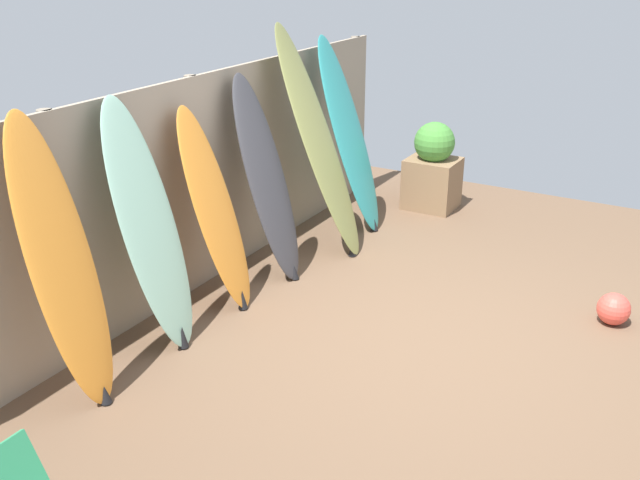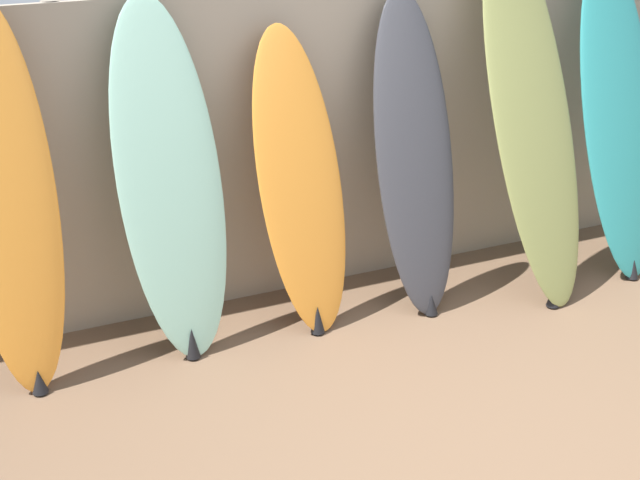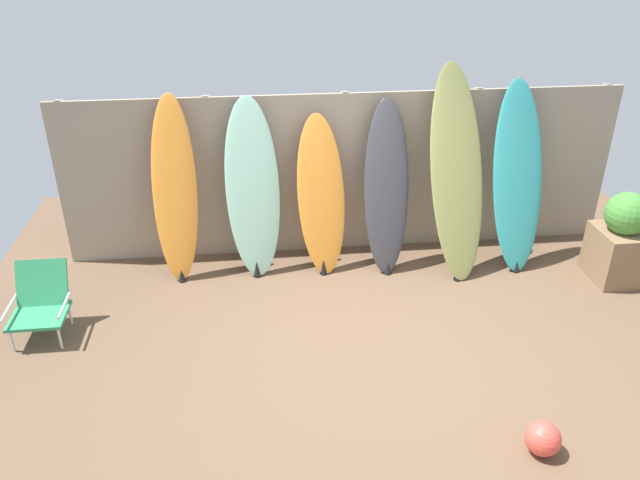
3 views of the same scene
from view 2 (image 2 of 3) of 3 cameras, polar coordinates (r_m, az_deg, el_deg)
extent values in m
plane|color=brown|center=(4.12, 11.98, -13.97)|extent=(7.68, 7.68, 0.00)
cube|color=gray|center=(5.24, 0.14, 6.27)|extent=(6.08, 0.04, 1.80)
cylinder|color=gray|center=(4.90, -15.63, 4.06)|extent=(0.10, 0.10, 1.80)
cylinder|color=gray|center=(5.28, -0.04, 6.39)|extent=(0.10, 0.10, 1.80)
cylinder|color=gray|center=(5.99, 12.77, 7.96)|extent=(0.10, 0.10, 1.80)
ellipsoid|color=orange|center=(4.49, -19.32, 2.38)|extent=(0.48, 0.56, 1.90)
cone|color=black|center=(4.67, -17.53, -8.62)|extent=(0.08, 0.08, 0.12)
ellipsoid|color=#9ED6BC|center=(4.61, -9.57, 3.69)|extent=(0.60, 0.58, 1.85)
cone|color=black|center=(4.77, -8.17, -6.53)|extent=(0.08, 0.08, 0.17)
ellipsoid|color=orange|center=(4.84, -1.26, 3.73)|extent=(0.57, 0.60, 1.65)
cone|color=black|center=(4.95, -0.15, -5.10)|extent=(0.08, 0.08, 0.16)
ellipsoid|color=#38383D|center=(5.07, 6.06, 5.45)|extent=(0.51, 0.66, 1.79)
cone|color=black|center=(5.19, 7.14, -4.11)|extent=(0.08, 0.08, 0.12)
ellipsoid|color=olive|center=(5.31, 13.42, 7.75)|extent=(0.65, 0.92, 2.14)
cone|color=black|center=(5.41, 14.73, -3.46)|extent=(0.08, 0.08, 0.13)
ellipsoid|color=teal|center=(5.80, 18.58, 7.58)|extent=(0.54, 0.74, 1.96)
cone|color=black|center=(5.90, 19.41, -1.75)|extent=(0.08, 0.08, 0.12)
camera|label=1|loc=(2.56, -97.15, 3.63)|focal=40.00mm
camera|label=3|loc=(2.27, 130.91, 9.30)|focal=35.00mm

